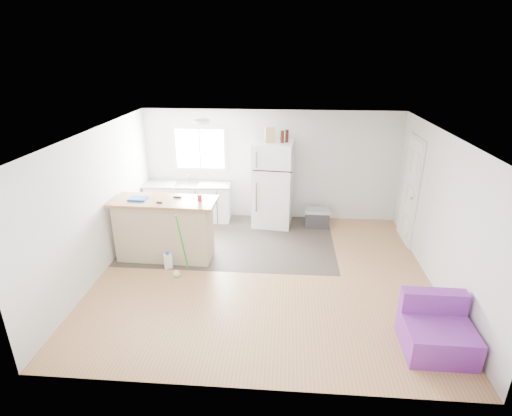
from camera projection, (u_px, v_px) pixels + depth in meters
The scene contains 19 objects.
room at pixel (264, 208), 6.38m from camera, with size 5.51×5.01×2.41m.
vinyl_zone at pixel (232, 239), 8.03m from camera, with size 4.05×2.50×0.00m, color #342D27.
window at pixel (200, 149), 8.66m from camera, with size 1.18×0.06×0.98m.
interior_door at pixel (410, 191), 7.68m from camera, with size 0.11×0.92×2.10m.
ceiling_fixture at pixel (202, 121), 7.14m from camera, with size 0.30×0.30×0.07m, color white.
kitchen_cabinets at pixel (189, 201), 8.83m from camera, with size 1.90×0.67×1.11m.
peninsula at pixel (165, 229), 7.16m from camera, with size 1.85×0.75×1.12m.
refrigerator at pixel (273, 184), 8.43m from camera, with size 0.87×0.84×1.81m.
cooler at pixel (317, 217), 8.56m from camera, with size 0.53×0.37×0.40m.
purple_seat at pixel (436, 331), 5.05m from camera, with size 0.84×0.79×0.68m.
cleaner_jug at pixel (168, 261), 6.95m from camera, with size 0.17×0.14×0.31m.
mop at pixel (178, 264), 6.67m from camera, with size 0.22×0.32×1.15m.
red_cup at pixel (200, 198), 6.88m from camera, with size 0.08×0.08×0.12m, color red.
blue_tray at pixel (138, 199), 6.95m from camera, with size 0.30×0.22×0.04m, color #1245B0.
tool_a at pixel (177, 197), 7.05m from camera, with size 0.14×0.05×0.03m, color black.
tool_b at pixel (159, 202), 6.80m from camera, with size 0.10×0.04×0.03m, color black.
cardboard_box at pixel (270, 135), 7.99m from camera, with size 0.20×0.10×0.30m, color tan.
bottle_left at pixel (282, 137), 7.96m from camera, with size 0.07×0.07×0.25m, color #361109.
bottle_right at pixel (287, 136), 8.03m from camera, with size 0.07×0.07×0.25m, color #361109.
Camera 1 is at (0.32, -5.91, 3.58)m, focal length 28.00 mm.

